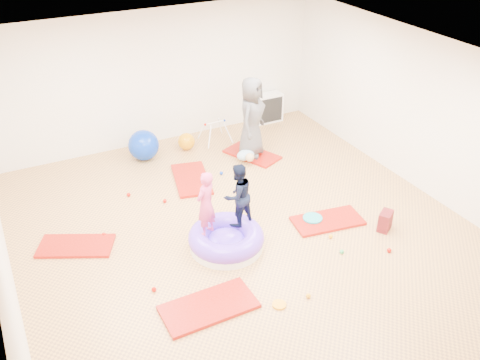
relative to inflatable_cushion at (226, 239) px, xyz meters
name	(u,v)px	position (x,y,z in m)	size (l,w,h in m)	color
room	(249,160)	(0.43, 0.08, 1.25)	(7.01, 8.01, 2.81)	gold
gym_mat_front_left	(209,307)	(-0.80, -1.11, -0.12)	(1.27, 0.64, 0.05)	red
gym_mat_mid_left	(76,246)	(-2.10, 1.07, -0.12)	(1.14, 0.57, 0.05)	red
gym_mat_center_back	(191,179)	(0.31, 2.15, -0.12)	(1.23, 0.62, 0.05)	red
gym_mat_right	(328,221)	(1.80, -0.16, -0.12)	(1.16, 0.58, 0.05)	red
gym_mat_rear_right	(252,154)	(1.81, 2.52, -0.12)	(1.13, 0.57, 0.05)	red
inflatable_cushion	(226,239)	(0.00, 0.00, 0.00)	(1.18, 1.18, 0.37)	white
child_pink	(206,201)	(-0.28, 0.10, 0.73)	(0.39, 0.25, 1.06)	#CF3F76
child_navy	(238,193)	(0.26, 0.11, 0.72)	(0.51, 0.39, 1.04)	black
adult_caregiver	(252,117)	(1.79, 2.52, 0.72)	(0.80, 0.52, 1.63)	#4C4C4E
infant	(247,155)	(1.57, 2.30, 0.02)	(0.38, 0.38, 0.22)	#92BBD8
ball_pit_balls	(234,232)	(0.26, 0.25, -0.11)	(3.88, 3.75, 0.07)	#0831B5
exercise_ball_blue	(144,145)	(-0.20, 3.38, 0.16)	(0.62, 0.62, 0.62)	#0831B5
exercise_ball_orange	(186,141)	(0.72, 3.40, 0.03)	(0.36, 0.36, 0.36)	orange
infant_play_gym	(215,129)	(1.41, 3.45, 0.16)	(0.61, 0.57, 0.46)	white
cube_shelf	(268,108)	(2.94, 3.87, 0.19)	(0.67, 0.33, 0.67)	white
balance_disc	(313,219)	(1.60, -0.02, -0.11)	(0.33, 0.33, 0.07)	teal
backpack	(385,221)	(2.51, -0.75, 0.02)	(0.28, 0.17, 0.33)	red
yellow_toy	(279,305)	(0.07, -1.49, -0.13)	(0.19, 0.19, 0.03)	#F59F11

